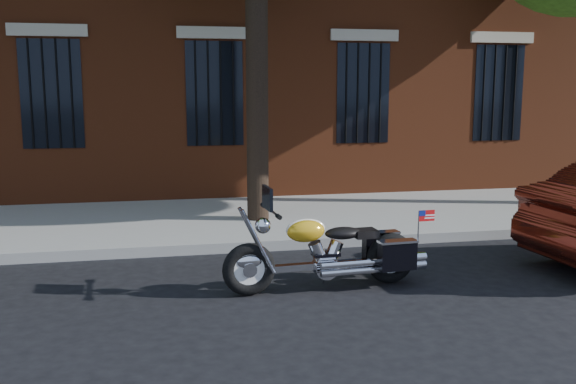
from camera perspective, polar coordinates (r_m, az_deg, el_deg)
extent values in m
plane|color=black|center=(7.94, -3.03, -7.77)|extent=(120.00, 120.00, 0.00)
cube|color=gray|center=(9.23, -4.30, -4.84)|extent=(40.00, 0.16, 0.15)
cube|color=gray|center=(11.06, -5.52, -2.49)|extent=(40.00, 3.60, 0.15)
cube|color=black|center=(12.67, -6.56, 8.67)|extent=(1.10, 0.14, 2.00)
cube|color=#B2A893|center=(12.68, -6.65, 13.87)|extent=(1.40, 0.20, 0.22)
cylinder|color=black|center=(12.59, -6.53, 8.67)|extent=(0.04, 0.04, 2.00)
cylinder|color=black|center=(10.53, -2.77, 10.23)|extent=(0.36, 0.36, 5.00)
torus|color=black|center=(7.25, -3.49, -6.87)|extent=(0.62, 0.18, 0.61)
torus|color=black|center=(7.79, 9.11, -5.83)|extent=(0.62, 0.18, 0.61)
cylinder|color=white|center=(7.25, -3.49, -6.87)|extent=(0.46, 0.09, 0.46)
cylinder|color=white|center=(7.79, 9.11, -5.83)|extent=(0.46, 0.09, 0.46)
ellipsoid|color=white|center=(7.23, -3.50, -6.18)|extent=(0.33, 0.14, 0.17)
ellipsoid|color=yellow|center=(7.76, 9.13, -5.06)|extent=(0.33, 0.15, 0.17)
cube|color=white|center=(7.48, 3.04, -6.51)|extent=(1.37, 0.19, 0.07)
cylinder|color=white|center=(7.50, 3.37, -6.61)|extent=(0.30, 0.18, 0.29)
cylinder|color=white|center=(7.51, 7.09, -6.58)|extent=(1.14, 0.17, 0.08)
ellipsoid|color=yellow|center=(7.32, 1.58, -3.47)|extent=(0.47, 0.29, 0.26)
ellipsoid|color=black|center=(7.47, 4.92, -3.66)|extent=(0.46, 0.29, 0.14)
cube|color=black|center=(7.96, 8.24, -4.74)|extent=(0.45, 0.18, 0.35)
cube|color=black|center=(7.55, 9.69, -5.56)|extent=(0.45, 0.18, 0.35)
cylinder|color=white|center=(7.16, -1.55, -1.68)|extent=(0.09, 0.71, 0.03)
sphere|color=white|center=(7.17, -2.25, -3.00)|extent=(0.20, 0.20, 0.18)
cube|color=black|center=(7.12, -1.84, -0.54)|extent=(0.06, 0.37, 0.25)
cube|color=red|center=(7.56, 12.22, -2.07)|extent=(0.20, 0.03, 0.13)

